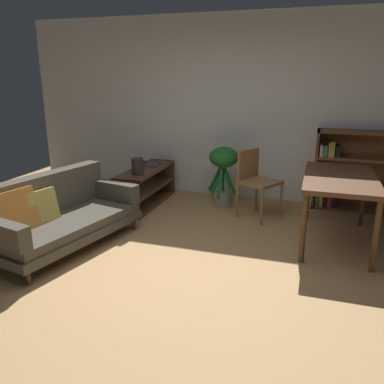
% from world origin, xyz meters
% --- Properties ---
extents(ground_plane, '(8.16, 8.16, 0.00)m').
position_xyz_m(ground_plane, '(0.00, 0.00, 0.00)').
color(ground_plane, tan).
extents(back_wall_panel, '(6.80, 0.10, 2.70)m').
position_xyz_m(back_wall_panel, '(0.00, 2.70, 1.35)').
color(back_wall_panel, silver).
rests_on(back_wall_panel, ground_plane).
extents(fabric_couch, '(1.13, 1.83, 0.79)m').
position_xyz_m(fabric_couch, '(-1.45, 0.19, 0.37)').
color(fabric_couch, '#56351E').
rests_on(fabric_couch, ground_plane).
extents(media_console, '(0.41, 1.34, 0.53)m').
position_xyz_m(media_console, '(-1.13, 1.84, 0.27)').
color(media_console, '#56351E').
rests_on(media_console, ground_plane).
extents(open_laptop, '(0.44, 0.37, 0.07)m').
position_xyz_m(open_laptop, '(-1.21, 2.10, 0.55)').
color(open_laptop, '#333338').
rests_on(open_laptop, media_console).
extents(desk_speaker, '(0.16, 0.16, 0.22)m').
position_xyz_m(desk_speaker, '(-1.09, 1.51, 0.64)').
color(desk_speaker, '#2D2823').
rests_on(desk_speaker, media_console).
extents(potted_floor_plant, '(0.46, 0.52, 0.87)m').
position_xyz_m(potted_floor_plant, '(-0.04, 2.12, 0.57)').
color(potted_floor_plant, '#9E9389').
rests_on(potted_floor_plant, ground_plane).
extents(dining_table, '(0.76, 1.37, 0.78)m').
position_xyz_m(dining_table, '(1.48, 1.24, 0.69)').
color(dining_table, '#56351E').
rests_on(dining_table, ground_plane).
extents(dining_chair_near, '(0.61, 0.61, 0.89)m').
position_xyz_m(dining_chair_near, '(0.47, 1.81, 0.52)').
color(dining_chair_near, olive).
rests_on(dining_chair_near, ground_plane).
extents(bookshelf, '(1.59, 0.30, 1.12)m').
position_xyz_m(bookshelf, '(1.90, 2.53, 0.54)').
color(bookshelf, brown).
rests_on(bookshelf, ground_plane).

